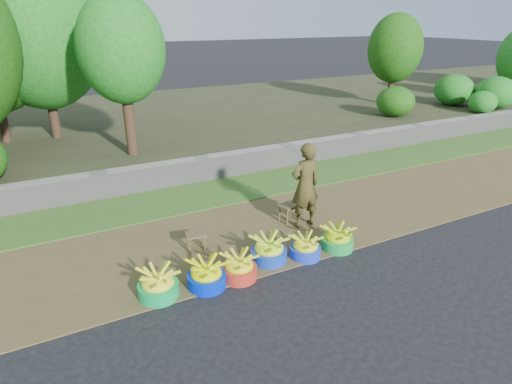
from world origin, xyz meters
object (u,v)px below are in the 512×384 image
basin_f (337,239)px  vendor_woman (305,186)px  basin_a (158,285)px  basin_c (239,267)px  basin_d (269,250)px  basin_b (206,275)px  stool_right (289,208)px  basin_e (305,248)px  stool_left (196,236)px

basin_f → vendor_woman: bearing=92.7°
vendor_woman → basin_f: bearing=92.8°
basin_a → basin_f: (2.91, -0.07, -0.01)m
basin_a → basin_c: basin_a is taller
basin_a → basin_c: (1.15, -0.10, -0.01)m
basin_d → basin_f: (1.17, -0.17, -0.01)m
basin_b → basin_d: basin_d is taller
basin_f → stool_right: bearing=98.9°
basin_d → basin_e: (0.57, -0.15, -0.02)m
basin_c → stool_left: (-0.27, 1.03, 0.07)m
basin_e → stool_left: (-1.44, 0.98, 0.08)m
basin_c → vendor_woman: bearing=28.9°
basin_b → vendor_woman: bearing=22.9°
basin_c → basin_b: bearing=178.1°
basin_c → basin_e: size_ratio=1.06×
basin_f → vendor_woman: (-0.04, 0.92, 0.61)m
basin_b → stool_right: bearing=30.3°
basin_a → basin_f: basin_a is taller
basin_d → vendor_woman: bearing=33.6°
basin_a → basin_b: basin_a is taller
basin_c → basin_d: basin_d is taller
basin_f → basin_a: bearing=178.7°
basin_a → basin_d: 1.75m
basin_a → basin_e: 2.31m
basin_c → vendor_woman: 2.06m
basin_c → basin_f: 1.77m
basin_a → basin_b: size_ratio=1.01×
basin_e → basin_f: bearing=-1.4°
basin_b → basin_e: 1.65m
basin_d → basin_e: size_ratio=1.15×
basin_b → basin_c: (0.49, -0.02, -0.01)m
basin_e → stool_right: bearing=70.5°
stool_right → basin_e: bearing=-109.5°
basin_f → vendor_woman: size_ratio=0.34×
basin_a → basin_d: bearing=3.3°
stool_left → basin_c: bearing=-75.3°
basin_b → basin_d: (1.09, 0.18, 0.01)m
basin_e → vendor_woman: size_ratio=0.32×
basin_b → vendor_woman: 2.48m
basin_b → basin_c: size_ratio=1.05×
basin_c → basin_d: 0.63m
basin_e → stool_left: basin_e is taller
basin_e → stool_right: (0.42, 1.18, 0.11)m
basin_b → basin_c: bearing=-1.9°
basin_b → stool_right: size_ratio=1.28×
basin_b → basin_e: bearing=1.1°
basin_c → stool_right: bearing=37.8°
basin_d → basin_b: bearing=-170.4°
basin_d → stool_left: basin_d is taller
basin_b → basin_e: basin_b is taller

